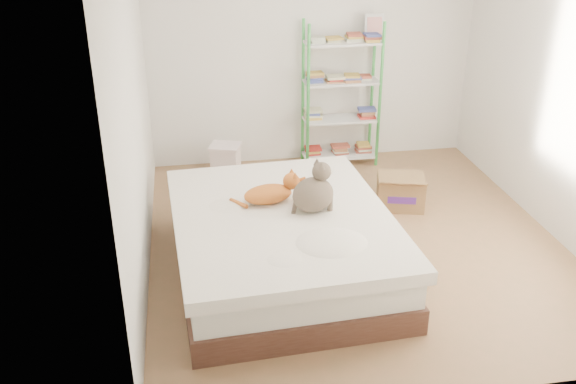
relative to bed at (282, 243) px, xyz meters
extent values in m
cube|color=#9F714D|center=(0.76, 0.44, -0.28)|extent=(3.80, 4.20, 0.01)
cube|color=white|center=(0.76, 2.54, 1.02)|extent=(3.80, 0.01, 2.60)
cube|color=white|center=(0.76, -1.66, 1.02)|extent=(3.80, 0.01, 2.60)
cube|color=white|center=(-1.14, 0.44, 1.02)|extent=(0.01, 4.20, 2.60)
cube|color=white|center=(2.66, 0.44, 1.02)|extent=(0.01, 4.20, 2.60)
cube|color=brown|center=(0.00, 0.00, -0.17)|extent=(1.86, 2.27, 0.22)
cube|color=white|center=(0.00, 0.00, 0.05)|extent=(1.80, 2.20, 0.24)
cube|color=white|center=(0.00, 0.00, 0.23)|extent=(1.90, 2.32, 0.11)
cylinder|color=green|center=(0.64, 2.16, 0.57)|extent=(0.04, 0.04, 1.70)
cylinder|color=green|center=(0.64, 2.48, 0.57)|extent=(0.04, 0.04, 1.70)
cylinder|color=green|center=(1.48, 2.16, 0.57)|extent=(0.04, 0.04, 1.70)
cylinder|color=green|center=(1.48, 2.48, 0.57)|extent=(0.04, 0.04, 1.70)
cube|color=silver|center=(1.06, 2.32, -0.18)|extent=(0.86, 0.34, 0.02)
cube|color=silver|center=(1.06, 2.32, 0.27)|extent=(0.86, 0.34, 0.02)
cube|color=silver|center=(1.06, 2.32, 0.72)|extent=(0.86, 0.34, 0.02)
cube|color=silver|center=(1.06, 2.32, 1.17)|extent=(0.86, 0.34, 0.02)
cube|color=#9F4736|center=(0.76, 2.32, -0.13)|extent=(0.20, 0.16, 0.09)
cube|color=#9F4736|center=(1.06, 2.32, -0.13)|extent=(0.20, 0.16, 0.09)
cube|color=#9F4736|center=(1.36, 2.32, -0.13)|extent=(0.20, 0.16, 0.09)
cube|color=#9F4736|center=(0.76, 2.32, 0.32)|extent=(0.20, 0.16, 0.09)
cube|color=#9F4736|center=(1.36, 2.32, 0.32)|extent=(0.20, 0.16, 0.09)
cube|color=#9F4736|center=(0.76, 2.32, 0.77)|extent=(0.20, 0.16, 0.09)
cube|color=#9F4736|center=(0.96, 2.32, 0.77)|extent=(0.20, 0.16, 0.09)
cube|color=#9F4736|center=(1.16, 2.32, 0.77)|extent=(0.20, 0.16, 0.09)
cube|color=#9F4736|center=(1.36, 2.32, 0.77)|extent=(0.20, 0.16, 0.09)
cube|color=#9F4736|center=(0.76, 2.32, 1.22)|extent=(0.20, 0.16, 0.09)
cube|color=#9F4736|center=(0.96, 2.32, 1.22)|extent=(0.20, 0.16, 0.09)
cube|color=#9F4736|center=(1.16, 2.32, 1.22)|extent=(0.20, 0.16, 0.09)
cube|color=#9F4736|center=(1.36, 2.32, 1.22)|extent=(0.20, 0.16, 0.09)
cube|color=silver|center=(1.43, 2.37, 1.32)|extent=(0.22, 0.06, 0.28)
cube|color=red|center=(1.43, 2.35, 1.32)|extent=(0.17, 0.04, 0.22)
cube|color=olive|center=(1.41, 1.05, -0.12)|extent=(0.56, 0.49, 0.33)
cube|color=#512590|center=(1.46, 0.87, -0.12)|extent=(0.28, 0.08, 0.07)
cube|color=olive|center=(1.41, 0.87, 0.05)|extent=(0.50, 0.26, 0.11)
cube|color=white|center=(-0.32, 2.13, -0.11)|extent=(0.37, 0.34, 0.35)
cube|color=white|center=(-0.32, 2.13, 0.08)|extent=(0.40, 0.38, 0.03)
camera|label=1|loc=(-0.73, -4.67, 2.74)|focal=40.00mm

